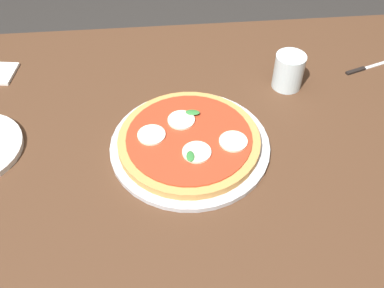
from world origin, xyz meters
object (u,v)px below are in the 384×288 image
(dining_table, at_px, (167,163))
(glass_cup, at_px, (290,71))
(serving_tray, at_px, (192,145))
(pizza, at_px, (191,140))
(knife, at_px, (366,68))

(dining_table, height_order, glass_cup, glass_cup)
(serving_tray, distance_m, glass_cup, 0.33)
(serving_tray, relative_size, glass_cup, 3.89)
(pizza, xyz_separation_m, glass_cup, (0.27, 0.19, 0.02))
(glass_cup, bearing_deg, serving_tray, -143.84)
(dining_table, xyz_separation_m, pizza, (0.06, -0.03, 0.11))
(pizza, bearing_deg, serving_tray, -13.64)
(pizza, xyz_separation_m, knife, (0.50, 0.24, -0.02))
(knife, height_order, glass_cup, glass_cup)
(dining_table, relative_size, pizza, 5.01)
(dining_table, height_order, pizza, pizza)
(serving_tray, bearing_deg, dining_table, 150.58)
(dining_table, distance_m, serving_tray, 0.11)
(knife, xyz_separation_m, glass_cup, (-0.23, -0.05, 0.04))
(pizza, bearing_deg, glass_cup, 35.91)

